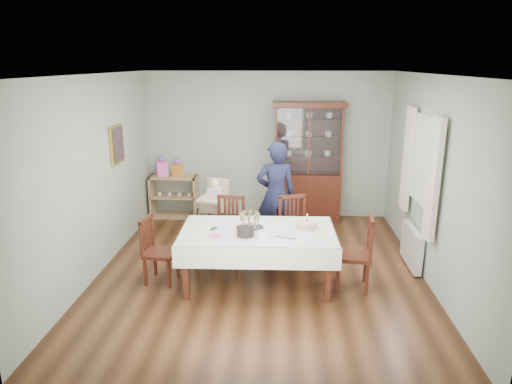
# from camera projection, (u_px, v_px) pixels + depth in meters

# --- Properties ---
(floor) EXTENTS (5.00, 5.00, 0.00)m
(floor) POSITION_uv_depth(u_px,v_px,m) (260.00, 271.00, 6.46)
(floor) COLOR #593319
(floor) RESTS_ON ground
(room_shell) EXTENTS (5.00, 5.00, 5.00)m
(room_shell) POSITION_uv_depth(u_px,v_px,m) (262.00, 145.00, 6.50)
(room_shell) COLOR #9EAA99
(room_shell) RESTS_ON floor
(dining_table) EXTENTS (2.03, 1.20, 0.76)m
(dining_table) POSITION_uv_depth(u_px,v_px,m) (258.00, 257.00, 5.98)
(dining_table) COLOR #4C1D13
(dining_table) RESTS_ON floor
(china_cabinet) EXTENTS (1.30, 0.48, 2.18)m
(china_cabinet) POSITION_uv_depth(u_px,v_px,m) (308.00, 161.00, 8.28)
(china_cabinet) COLOR #4C1D13
(china_cabinet) RESTS_ON floor
(sideboard) EXTENTS (0.90, 0.38, 0.80)m
(sideboard) POSITION_uv_depth(u_px,v_px,m) (174.00, 196.00, 8.64)
(sideboard) COLOR tan
(sideboard) RESTS_ON floor
(picture_frame) EXTENTS (0.04, 0.48, 0.58)m
(picture_frame) POSITION_uv_depth(u_px,v_px,m) (117.00, 144.00, 6.90)
(picture_frame) COLOR gold
(picture_frame) RESTS_ON room_shell
(window) EXTENTS (0.04, 1.02, 1.22)m
(window) POSITION_uv_depth(u_px,v_px,m) (425.00, 161.00, 6.20)
(window) COLOR white
(window) RESTS_ON room_shell
(curtain_left) EXTENTS (0.07, 0.30, 1.55)m
(curtain_left) POSITION_uv_depth(u_px,v_px,m) (434.00, 180.00, 5.63)
(curtain_left) COLOR silver
(curtain_left) RESTS_ON room_shell
(curtain_right) EXTENTS (0.07, 0.30, 1.55)m
(curtain_right) POSITION_uv_depth(u_px,v_px,m) (408.00, 159.00, 6.82)
(curtain_right) COLOR silver
(curtain_right) RESTS_ON room_shell
(radiator) EXTENTS (0.10, 0.80, 0.55)m
(radiator) POSITION_uv_depth(u_px,v_px,m) (412.00, 246.00, 6.54)
(radiator) COLOR white
(radiator) RESTS_ON floor
(chair_far_left) EXTENTS (0.49, 0.49, 0.96)m
(chair_far_left) POSITION_uv_depth(u_px,v_px,m) (228.00, 243.00, 6.72)
(chair_far_left) COLOR #4C1D13
(chair_far_left) RESTS_ON floor
(chair_far_right) EXTENTS (0.53, 0.53, 0.96)m
(chair_far_right) POSITION_uv_depth(u_px,v_px,m) (295.00, 242.00, 6.73)
(chair_far_right) COLOR #4C1D13
(chair_far_right) RESTS_ON floor
(chair_end_left) EXTENTS (0.45, 0.45, 0.90)m
(chair_end_left) POSITION_uv_depth(u_px,v_px,m) (160.00, 263.00, 6.09)
(chair_end_left) COLOR #4C1D13
(chair_end_left) RESTS_ON floor
(chair_end_right) EXTENTS (0.48, 0.48, 0.98)m
(chair_end_right) POSITION_uv_depth(u_px,v_px,m) (354.00, 266.00, 5.92)
(chair_end_right) COLOR #4C1D13
(chair_end_right) RESTS_ON floor
(woman) EXTENTS (0.68, 0.51, 1.69)m
(woman) POSITION_uv_depth(u_px,v_px,m) (276.00, 195.00, 7.14)
(woman) COLOR black
(woman) RESTS_ON floor
(high_chair) EXTENTS (0.62, 0.62, 1.09)m
(high_chair) POSITION_uv_depth(u_px,v_px,m) (215.00, 219.00, 7.31)
(high_chair) COLOR black
(high_chair) RESTS_ON floor
(champagne_tray) EXTENTS (0.36, 0.36, 0.22)m
(champagne_tray) POSITION_uv_depth(u_px,v_px,m) (250.00, 224.00, 5.92)
(champagne_tray) COLOR silver
(champagne_tray) RESTS_ON dining_table
(birthday_cake) EXTENTS (0.31, 0.31, 0.21)m
(birthday_cake) POSITION_uv_depth(u_px,v_px,m) (307.00, 225.00, 5.89)
(birthday_cake) COLOR white
(birthday_cake) RESTS_ON dining_table
(plate_stack_dark) EXTENTS (0.26, 0.26, 0.11)m
(plate_stack_dark) POSITION_uv_depth(u_px,v_px,m) (245.00, 232.00, 5.68)
(plate_stack_dark) COLOR black
(plate_stack_dark) RESTS_ON dining_table
(plate_stack_white) EXTENTS (0.24, 0.24, 0.08)m
(plate_stack_white) POSITION_uv_depth(u_px,v_px,m) (264.00, 235.00, 5.60)
(plate_stack_white) COLOR white
(plate_stack_white) RESTS_ON dining_table
(napkin_stack) EXTENTS (0.15, 0.15, 0.02)m
(napkin_stack) POSITION_uv_depth(u_px,v_px,m) (215.00, 236.00, 5.66)
(napkin_stack) COLOR #F95BB4
(napkin_stack) RESTS_ON dining_table
(cutlery) EXTENTS (0.12, 0.16, 0.01)m
(cutlery) POSITION_uv_depth(u_px,v_px,m) (211.00, 229.00, 5.92)
(cutlery) COLOR silver
(cutlery) RESTS_ON dining_table
(cake_knife) EXTENTS (0.28, 0.11, 0.01)m
(cake_knife) POSITION_uv_depth(u_px,v_px,m) (285.00, 238.00, 5.61)
(cake_knife) COLOR silver
(cake_knife) RESTS_ON dining_table
(gift_bag_pink) EXTENTS (0.23, 0.20, 0.37)m
(gift_bag_pink) POSITION_uv_depth(u_px,v_px,m) (162.00, 167.00, 8.47)
(gift_bag_pink) COLOR #F95BB4
(gift_bag_pink) RESTS_ON sideboard
(gift_bag_orange) EXTENTS (0.20, 0.17, 0.33)m
(gift_bag_orange) POSITION_uv_depth(u_px,v_px,m) (177.00, 169.00, 8.46)
(gift_bag_orange) COLOR orange
(gift_bag_orange) RESTS_ON sideboard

